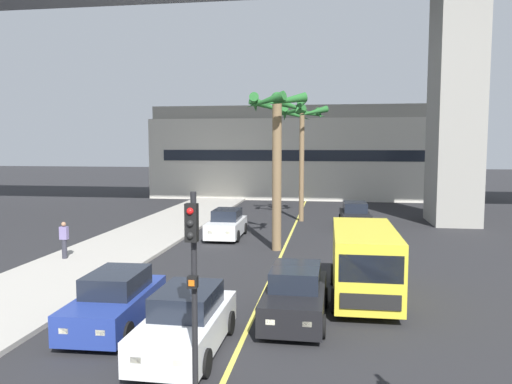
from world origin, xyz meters
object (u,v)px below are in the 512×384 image
(car_queue_fifth, at_px, (116,302))
(car_queue_fourth, at_px, (227,225))
(car_queue_second, at_px, (186,323))
(palm_tree_mid_median, at_px, (277,130))
(car_queue_front, at_px, (295,295))
(palm_tree_near_median, at_px, (302,125))
(traffic_light_median_near, at_px, (193,266))
(delivery_van, at_px, (364,261))
(pedestrian_near_crosswalk, at_px, (64,239))
(car_queue_third, at_px, (355,216))

(car_queue_fifth, bearing_deg, car_queue_fourth, 88.86)
(car_queue_second, distance_m, palm_tree_mid_median, 13.26)
(car_queue_front, relative_size, palm_tree_mid_median, 0.54)
(car_queue_fifth, distance_m, palm_tree_near_median, 21.65)
(palm_tree_mid_median, bearing_deg, car_queue_fourth, 136.23)
(traffic_light_median_near, height_order, palm_tree_near_median, palm_tree_near_median)
(car_queue_fourth, relative_size, delivery_van, 0.78)
(car_queue_front, height_order, car_queue_fourth, same)
(car_queue_second, bearing_deg, palm_tree_near_median, 85.89)
(car_queue_second, relative_size, delivery_van, 0.78)
(traffic_light_median_near, relative_size, palm_tree_mid_median, 0.55)
(car_queue_fifth, xyz_separation_m, pedestrian_near_crosswalk, (-5.57, 7.12, 0.28))
(car_queue_fifth, bearing_deg, car_queue_front, 14.97)
(car_queue_front, relative_size, car_queue_fifth, 0.99)
(car_queue_third, distance_m, palm_tree_near_median, 7.00)
(car_queue_second, bearing_deg, car_queue_fifth, 151.69)
(car_queue_second, distance_m, palm_tree_near_median, 22.60)
(car_queue_front, xyz_separation_m, traffic_light_median_near, (-1.72, -4.82, 1.99))
(car_queue_fourth, xyz_separation_m, palm_tree_near_median, (3.75, 6.61, 5.73))
(car_queue_third, xyz_separation_m, delivery_van, (-0.38, -14.79, 0.57))
(car_queue_front, relative_size, car_queue_second, 1.00)
(car_queue_fifth, distance_m, pedestrian_near_crosswalk, 9.04)
(car_queue_fourth, height_order, delivery_van, delivery_van)
(pedestrian_near_crosswalk, bearing_deg, car_queue_fifth, -51.96)
(delivery_van, bearing_deg, pedestrian_near_crosswalk, 164.52)
(car_queue_fourth, bearing_deg, delivery_van, -56.39)
(car_queue_front, bearing_deg, car_queue_second, -133.52)
(delivery_van, bearing_deg, traffic_light_median_near, -118.36)
(car_queue_fourth, relative_size, car_queue_fifth, 0.99)
(traffic_light_median_near, bearing_deg, car_queue_second, 110.36)
(car_queue_front, relative_size, traffic_light_median_near, 0.98)
(traffic_light_median_near, bearing_deg, delivery_van, 61.64)
(car_queue_fifth, xyz_separation_m, delivery_van, (7.09, 3.61, 0.57))
(car_queue_second, height_order, pedestrian_near_crosswalk, pedestrian_near_crosswalk)
(car_queue_fifth, bearing_deg, palm_tree_mid_median, 72.65)
(traffic_light_median_near, distance_m, palm_tree_mid_median, 14.70)
(car_queue_front, distance_m, traffic_light_median_near, 5.49)
(car_queue_third, height_order, delivery_van, delivery_van)
(car_queue_second, relative_size, traffic_light_median_near, 0.98)
(traffic_light_median_near, relative_size, pedestrian_near_crosswalk, 2.59)
(palm_tree_mid_median, bearing_deg, car_queue_third, 61.56)
(palm_tree_mid_median, bearing_deg, car_queue_front, -80.60)
(car_queue_fifth, xyz_separation_m, palm_tree_near_median, (4.02, 20.48, 5.73))
(car_queue_front, relative_size, car_queue_third, 0.99)
(car_queue_fourth, height_order, traffic_light_median_near, traffic_light_median_near)
(car_queue_second, relative_size, car_queue_fourth, 1.00)
(traffic_light_median_near, bearing_deg, pedestrian_near_crosswalk, 129.78)
(car_queue_second, xyz_separation_m, pedestrian_near_crosswalk, (-8.03, 8.44, 0.28))
(palm_tree_near_median, xyz_separation_m, palm_tree_mid_median, (-0.63, -9.60, -0.63))
(palm_tree_mid_median, bearing_deg, car_queue_fifth, -107.35)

